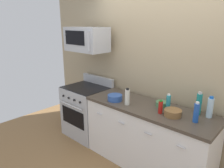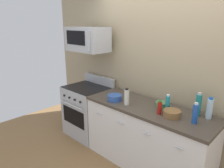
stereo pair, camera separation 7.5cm
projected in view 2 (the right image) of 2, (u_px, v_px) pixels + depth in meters
ground_plane at (145, 164)px, 3.08m from camera, size 5.92×5.92×0.00m
back_wall at (166, 71)px, 2.98m from camera, size 4.93×0.10×2.70m
counter_unit at (146, 137)px, 2.95m from camera, size 1.84×0.66×0.92m
range_oven at (88, 110)px, 3.81m from camera, size 0.76×0.69×1.07m
microwave at (87, 39)px, 3.47m from camera, size 0.74×0.44×0.40m
bottle_sparkling_teal at (198, 105)px, 2.52m from camera, size 0.07×0.07×0.29m
bottle_hot_sauce_red at (160, 108)px, 2.58m from camera, size 0.05×0.05×0.17m
bottle_vinegar_white at (127, 97)px, 2.86m from camera, size 0.07×0.07×0.24m
bottle_dish_soap at (168, 103)px, 2.65m from camera, size 0.06×0.06×0.23m
bottle_water_clear at (210, 108)px, 2.44m from camera, size 0.07×0.07×0.27m
bottle_soda_blue at (195, 113)px, 2.33m from camera, size 0.06×0.06×0.25m
bowl_green_glaze at (162, 104)px, 2.80m from camera, size 0.17×0.17×0.07m
bowl_wooden_salad at (172, 113)px, 2.51m from camera, size 0.21×0.21×0.08m
bowl_blue_mixing at (115, 97)px, 3.03m from camera, size 0.22×0.22×0.08m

